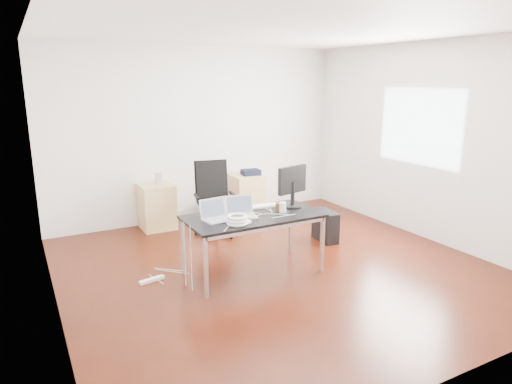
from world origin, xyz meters
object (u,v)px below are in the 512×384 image
filing_cabinet_left (157,207)px  filing_cabinet_right (246,195)px  pc_tower (325,226)px  desk (253,219)px  office_chair (214,195)px

filing_cabinet_left → filing_cabinet_right: 1.56m
filing_cabinet_right → pc_tower: bearing=-76.5°
desk → filing_cabinet_left: size_ratio=2.29×
filing_cabinet_left → filing_cabinet_right: size_ratio=1.00×
desk → pc_tower: bearing=19.7°
desk → pc_tower: 1.61m
office_chair → filing_cabinet_right: size_ratio=1.54×
filing_cabinet_left → pc_tower: bearing=-40.9°
office_chair → filing_cabinet_left: office_chair is taller
desk → pc_tower: (1.45, 0.52, -0.46)m
filing_cabinet_right → pc_tower: size_ratio=1.56×
office_chair → filing_cabinet_left: size_ratio=1.54×
office_chair → pc_tower: size_ratio=2.40×
office_chair → filing_cabinet_right: 1.13m
office_chair → pc_tower: 1.70m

